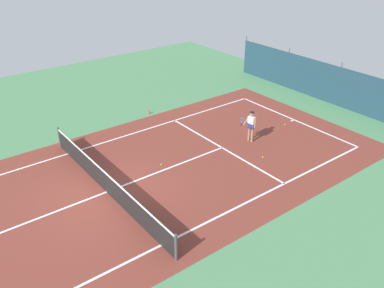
# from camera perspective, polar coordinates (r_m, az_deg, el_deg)

# --- Properties ---
(ground_plane) EXTENTS (36.00, 36.00, 0.00)m
(ground_plane) POSITION_cam_1_polar(r_m,az_deg,el_deg) (17.86, -11.62, -6.50)
(ground_plane) COLOR #4C8456
(court_surface) EXTENTS (11.02, 26.60, 0.01)m
(court_surface) POSITION_cam_1_polar(r_m,az_deg,el_deg) (17.86, -11.62, -6.49)
(court_surface) COLOR brown
(court_surface) RESTS_ON ground
(tennis_net) EXTENTS (10.12, 0.10, 1.10)m
(tennis_net) POSITION_cam_1_polar(r_m,az_deg,el_deg) (17.58, -11.78, -5.13)
(tennis_net) COLOR black
(tennis_net) RESTS_ON ground
(back_fence) EXTENTS (16.30, 0.98, 2.70)m
(back_fence) POSITION_cam_1_polar(r_m,az_deg,el_deg) (27.55, 19.81, 6.65)
(back_fence) COLOR #1E3D4C
(back_fence) RESTS_ON ground
(tennis_player) EXTENTS (0.65, 0.79, 1.64)m
(tennis_player) POSITION_cam_1_polar(r_m,az_deg,el_deg) (21.25, 8.13, 2.70)
(tennis_player) COLOR #9E7051
(tennis_player) RESTS_ON ground
(tennis_ball_near_player) EXTENTS (0.07, 0.07, 0.07)m
(tennis_ball_near_player) POSITION_cam_1_polar(r_m,az_deg,el_deg) (19.38, -4.25, -2.84)
(tennis_ball_near_player) COLOR #CCDB33
(tennis_ball_near_player) RESTS_ON ground
(tennis_ball_midcourt) EXTENTS (0.07, 0.07, 0.07)m
(tennis_ball_midcourt) POSITION_cam_1_polar(r_m,az_deg,el_deg) (23.77, 12.66, 2.64)
(tennis_ball_midcourt) COLOR #CCDB33
(tennis_ball_midcourt) RESTS_ON ground
(tennis_ball_by_sideline) EXTENTS (0.07, 0.07, 0.07)m
(tennis_ball_by_sideline) POSITION_cam_1_polar(r_m,az_deg,el_deg) (20.22, 9.70, -1.79)
(tennis_ball_by_sideline) COLOR #CCDB33
(tennis_ball_by_sideline) RESTS_ON ground
(water_bottle) EXTENTS (0.08, 0.08, 0.24)m
(water_bottle) POSITION_cam_1_polar(r_m,az_deg,el_deg) (24.69, -5.95, 4.41)
(water_bottle) COLOR #D84C38
(water_bottle) RESTS_ON ground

